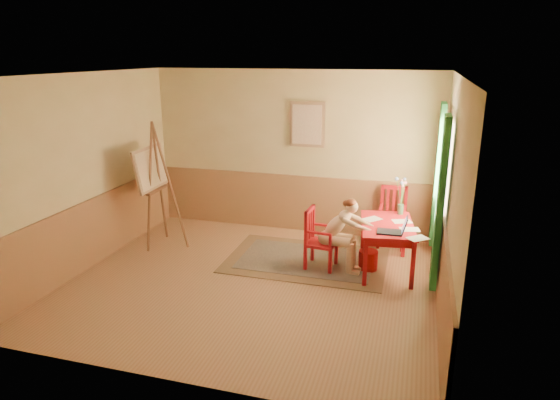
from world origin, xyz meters
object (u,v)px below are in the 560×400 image
(table, at_px, (387,230))
(chair_back, at_px, (392,217))
(figure, at_px, (341,231))
(easel, at_px, (153,173))
(laptop, at_px, (394,230))
(chair_left, at_px, (318,239))

(table, xyz_separation_m, chair_back, (0.02, 1.05, -0.14))
(table, bearing_deg, chair_back, 89.18)
(table, height_order, figure, figure)
(table, bearing_deg, easel, 179.67)
(table, distance_m, laptop, 0.39)
(table, distance_m, chair_left, 0.99)
(figure, bearing_deg, easel, 176.03)
(laptop, distance_m, easel, 3.87)
(chair_back, xyz_separation_m, laptop, (0.10, -1.40, 0.28))
(table, relative_size, chair_back, 1.33)
(chair_left, height_order, figure, figure)
(table, bearing_deg, figure, -163.31)
(table, xyz_separation_m, easel, (-3.71, 0.02, 0.58))
(table, relative_size, easel, 0.63)
(table, relative_size, figure, 1.17)
(figure, bearing_deg, laptop, -11.83)
(table, distance_m, easel, 3.76)
(chair_left, height_order, laptop, laptop)
(table, distance_m, figure, 0.67)
(chair_left, height_order, chair_back, chair_back)
(laptop, xyz_separation_m, easel, (-3.82, 0.37, 0.44))
(laptop, bearing_deg, easel, 174.46)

